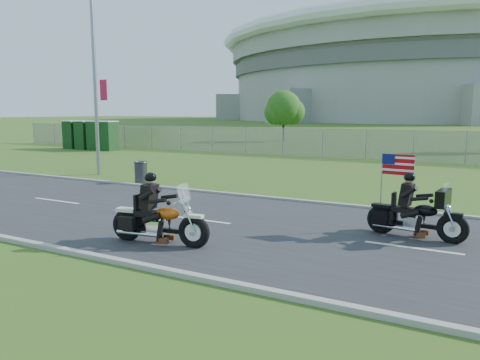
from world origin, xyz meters
The scene contains 15 objects.
ground centered at (0.00, 0.00, 0.00)m, with size 420.00×420.00×0.00m, color #39561B.
road centered at (0.00, 0.00, 0.02)m, with size 120.00×8.00×0.04m, color #28282B.
curb_north centered at (0.00, 4.05, 0.05)m, with size 120.00×0.18×0.12m, color #9E9B93.
curb_south centered at (0.00, -4.05, 0.05)m, with size 120.00×0.18×0.12m, color #9E9B93.
fence centered at (-5.00, 20.00, 1.00)m, with size 60.00×0.03×2.00m, color gray.
stadium centered at (-20.00, 170.00, 15.58)m, with size 140.40×140.40×29.20m.
streetlight centered at (-11.98, 6.22, 5.64)m, with size 0.90×2.46×10.00m.
porta_toilet_a centered at (-22.00, 17.00, 1.15)m, with size 1.10×1.10×2.30m, color #123B14.
porta_toilet_b centered at (-23.40, 17.00, 1.15)m, with size 1.10×1.10×2.30m, color #123B14.
porta_toilet_c centered at (-24.80, 17.00, 1.15)m, with size 1.10×1.10×2.30m, color #123B14.
porta_toilet_d centered at (-26.20, 17.00, 1.15)m, with size 1.10×1.10×2.30m, color #123B14.
tree_fence_mid centered at (-13.95, 34.04, 3.30)m, with size 3.96×3.69×5.30m.
motorcycle_lead centered at (-1.45, -2.51, 0.56)m, with size 2.63×0.87×1.77m.
motorcycle_follow centered at (3.89, 1.00, 0.57)m, with size 2.50×0.88×2.08m.
trash_can centered at (-8.18, 4.74, 0.48)m, with size 0.55×0.55×0.96m, color #323236.
Camera 1 is at (5.51, -11.15, 3.20)m, focal length 35.00 mm.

